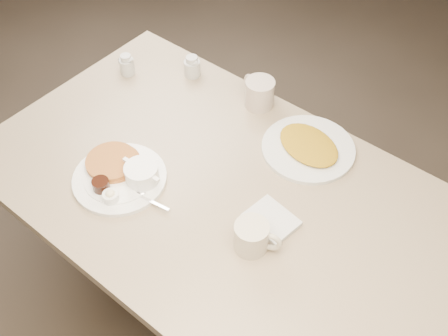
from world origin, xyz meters
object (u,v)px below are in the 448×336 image
Objects in this scene: coffee_mug_near at (253,236)px; diner_table at (220,220)px; main_plate at (122,174)px; hash_plate at (308,147)px; coffee_mug_far at (259,93)px; creamer_right at (192,67)px; creamer_left at (127,65)px.

diner_table is at bearing 152.18° from coffee_mug_near.
main_plate is 0.59m from hash_plate.
coffee_mug_far is 0.27m from hash_plate.
main_plate is 4.15× the size of creamer_right.
coffee_mug_near is (0.20, -0.11, 0.22)m from diner_table.
creamer_left and creamer_right have the same top height.
creamer_right is at bearing -175.14° from coffee_mug_far.
coffee_mug_near is 1.72× the size of creamer_right.
diner_table is 0.35m from main_plate.
coffee_mug_near is 0.78m from creamer_right.
hash_plate is (0.37, 0.46, -0.01)m from main_plate.
hash_plate is at bearing 101.27° from coffee_mug_near.
main_plate is at bearing -147.18° from diner_table.
coffee_mug_far is at bearing 19.39° from creamer_left.
diner_table is 0.46m from coffee_mug_far.
coffee_mug_far is 0.29m from creamer_right.
coffee_mug_far reaches higher than hash_plate.
creamer_right reaches higher than hash_plate.
diner_table is 0.37m from hash_plate.
hash_plate is at bearing -17.04° from coffee_mug_far.
coffee_mug_far is 0.42× the size of hash_plate.
coffee_mug_far is (-0.14, 0.38, 0.22)m from diner_table.
diner_table is at bearing -40.00° from creamer_right.
creamer_right is (-0.62, 0.46, -0.01)m from coffee_mug_near.
creamer_left is 0.97× the size of creamer_right.
coffee_mug_far is 0.51m from creamer_left.
diner_table is 4.27× the size of main_plate.
creamer_right is 0.55m from hash_plate.
coffee_mug_far is at bearing 162.96° from hash_plate.
coffee_mug_far is 1.84× the size of creamer_right.
coffee_mug_near is at bearing -78.73° from hash_plate.
main_plate is 2.25× the size of coffee_mug_far.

